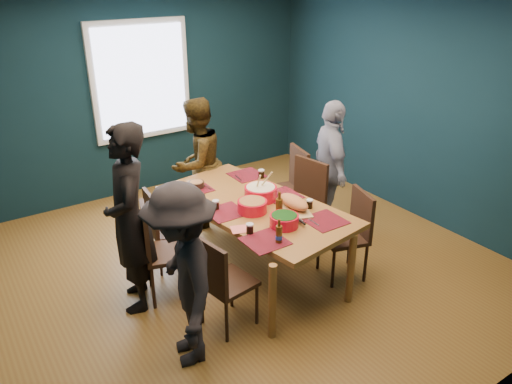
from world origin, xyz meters
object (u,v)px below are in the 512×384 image
(dining_table, at_px, (255,210))
(bowl_dumpling, at_px, (261,192))
(chair_left_far, at_px, (161,224))
(chair_left_near, at_px, (221,278))
(person_back, at_px, (197,164))
(person_far_left, at_px, (129,219))
(bowl_herbs, at_px, (284,220))
(chair_left_mid, at_px, (158,245))
(chair_right_mid, at_px, (304,197))
(person_near_left, at_px, (183,277))
(bowl_salad, at_px, (252,206))
(cutting_board, at_px, (294,203))
(chair_right_far, at_px, (290,183))
(chair_right_near, at_px, (352,228))
(person_right, at_px, (330,168))

(dining_table, height_order, bowl_dumpling, bowl_dumpling)
(chair_left_far, bearing_deg, chair_left_near, -83.39)
(chair_left_near, xyz_separation_m, person_back, (0.77, 1.87, 0.27))
(person_far_left, bearing_deg, chair_left_near, 49.29)
(person_back, xyz_separation_m, bowl_herbs, (-0.06, -1.81, 0.05))
(chair_left_mid, bearing_deg, dining_table, 9.67)
(person_back, relative_size, bowl_herbs, 5.96)
(chair_right_mid, bearing_deg, person_near_left, -165.49)
(chair_right_mid, distance_m, bowl_herbs, 1.10)
(bowl_salad, xyz_separation_m, cutting_board, (0.37, -0.18, -0.00))
(chair_right_far, bearing_deg, person_far_left, -156.95)
(person_back, bearing_deg, dining_table, 66.71)
(chair_right_mid, bearing_deg, bowl_herbs, -149.65)
(chair_left_mid, xyz_separation_m, bowl_herbs, (0.95, -0.67, 0.28))
(dining_table, height_order, person_near_left, person_near_left)
(person_far_left, bearing_deg, bowl_herbs, 76.86)
(bowl_salad, bearing_deg, chair_left_near, -143.54)
(person_near_left, bearing_deg, person_back, 165.54)
(chair_right_near, relative_size, person_back, 0.58)
(dining_table, distance_m, chair_right_mid, 0.79)
(bowl_herbs, xyz_separation_m, cutting_board, (0.29, 0.23, -0.00))
(dining_table, relative_size, bowl_herbs, 8.23)
(bowl_salad, xyz_separation_m, bowl_herbs, (0.08, -0.40, -0.00))
(cutting_board, bearing_deg, chair_right_mid, 62.92)
(dining_table, relative_size, bowl_dumpling, 6.62)
(person_near_left, height_order, bowl_herbs, person_near_left)
(person_right, bearing_deg, chair_left_far, 105.02)
(person_right, relative_size, person_near_left, 1.04)
(chair_right_near, distance_m, person_far_left, 2.17)
(chair_left_mid, height_order, chair_left_near, chair_left_mid)
(chair_right_far, height_order, person_far_left, person_far_left)
(person_right, bearing_deg, chair_right_near, 176.30)
(cutting_board, bearing_deg, chair_right_near, -8.30)
(chair_left_far, distance_m, person_right, 2.05)
(chair_right_far, bearing_deg, chair_right_near, -82.88)
(chair_left_far, xyz_separation_m, person_far_left, (-0.46, -0.44, 0.38))
(bowl_dumpling, bearing_deg, bowl_salad, -139.90)
(dining_table, relative_size, chair_right_mid, 2.17)
(chair_left_near, bearing_deg, chair_right_near, -8.81)
(chair_left_mid, distance_m, cutting_board, 1.35)
(chair_left_far, bearing_deg, person_near_left, -100.20)
(person_right, bearing_deg, dining_table, 127.09)
(cutting_board, bearing_deg, dining_table, 149.69)
(chair_left_mid, distance_m, person_far_left, 0.40)
(person_far_left, bearing_deg, person_right, 110.21)
(chair_right_mid, bearing_deg, chair_right_far, 62.81)
(chair_right_far, relative_size, bowl_herbs, 3.79)
(chair_right_near, bearing_deg, chair_left_near, -163.20)
(bowl_salad, bearing_deg, chair_right_near, -27.56)
(person_far_left, distance_m, person_right, 2.47)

